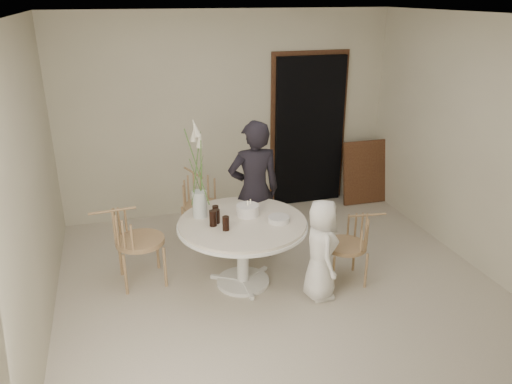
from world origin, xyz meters
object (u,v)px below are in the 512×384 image
object	(u,v)px
table	(243,231)
flower_vase	(199,183)
chair_left	(127,235)
boy	(321,250)
chair_right	(356,238)
birthday_cake	(248,210)
girl	(254,191)
chair_far	(199,197)

from	to	relation	value
table	flower_vase	xyz separation A→B (m)	(-0.39, 0.23, 0.48)
chair_left	boy	world-z (taller)	boy
chair_right	boy	world-z (taller)	boy
chair_right	boy	size ratio (longest dim) A/B	0.73
boy	chair_left	bearing A→B (deg)	73.14
chair_left	birthday_cake	world-z (taller)	birthday_cake
boy	girl	bearing A→B (deg)	27.93
chair_far	chair_left	world-z (taller)	chair_left
flower_vase	chair_left	bearing A→B (deg)	171.49
chair_far	chair_right	bearing A→B (deg)	-64.21
chair_right	boy	distance (m)	0.51
chair_right	birthday_cake	xyz separation A→B (m)	(-1.07, 0.38, 0.29)
chair_left	flower_vase	world-z (taller)	flower_vase
girl	chair_right	bearing A→B (deg)	138.06
chair_far	birthday_cake	distance (m)	1.13
boy	table	bearing A→B (deg)	63.57
chair_far	flower_vase	size ratio (longest dim) A/B	0.83
chair_left	table	bearing A→B (deg)	-111.81
girl	birthday_cake	bearing A→B (deg)	67.11
chair_right	girl	bearing A→B (deg)	-126.83
table	chair_right	distance (m)	1.19
chair_left	girl	xyz separation A→B (m)	(1.42, 0.22, 0.24)
chair_right	flower_vase	distance (m)	1.73
girl	boy	distance (m)	1.12
flower_vase	chair_far	bearing A→B (deg)	80.90
chair_far	flower_vase	world-z (taller)	flower_vase
table	chair_right	bearing A→B (deg)	-12.61
table	boy	xyz separation A→B (m)	(0.68, -0.44, -0.09)
chair_far	girl	xyz separation A→B (m)	(0.53, -0.61, 0.26)
chair_far	boy	size ratio (longest dim) A/B	0.82
table	girl	bearing A→B (deg)	62.83
table	flower_vase	world-z (taller)	flower_vase
table	girl	world-z (taller)	girl
chair_left	boy	size ratio (longest dim) A/B	0.84
table	birthday_cake	xyz separation A→B (m)	(0.09, 0.12, 0.17)
chair_left	birthday_cake	distance (m)	1.26
chair_left	chair_right	bearing A→B (deg)	-109.71
chair_right	flower_vase	bearing A→B (deg)	-101.04
boy	flower_vase	world-z (taller)	flower_vase
table	chair_left	bearing A→B (deg)	163.19
chair_far	birthday_cake	world-z (taller)	birthday_cake
chair_left	boy	distance (m)	1.98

